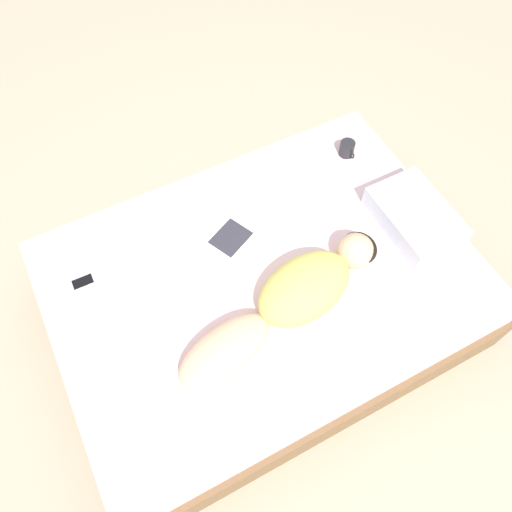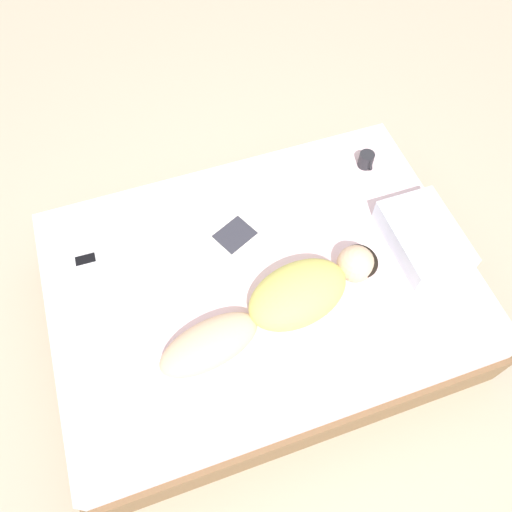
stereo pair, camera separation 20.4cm
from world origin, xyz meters
TOP-DOWN VIEW (x-y plane):
  - ground_plane at (0.00, 0.00)m, footprint 12.00×12.00m
  - bed at (0.00, 0.00)m, footprint 1.69×2.34m
  - person at (0.23, 0.05)m, footprint 0.49×1.28m
  - open_magazine at (-0.40, -0.11)m, footprint 0.60×0.49m
  - coffee_mug at (-0.52, 0.87)m, footprint 0.13×0.09m
  - cell_phone at (-0.40, -0.89)m, footprint 0.08×0.13m
  - pillow at (0.10, 0.92)m, footprint 0.52×0.35m

SIDE VIEW (x-z plane):
  - ground_plane at x=0.00m, z-range 0.00..0.00m
  - bed at x=0.00m, z-range 0.00..0.52m
  - open_magazine at x=-0.40m, z-range 0.53..0.54m
  - cell_phone at x=-0.40m, z-range 0.53..0.54m
  - coffee_mug at x=-0.52m, z-range 0.53..0.63m
  - pillow at x=0.10m, z-range 0.53..0.66m
  - person at x=0.23m, z-range 0.52..0.73m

